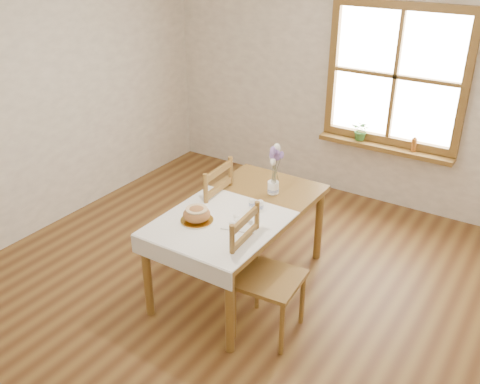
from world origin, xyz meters
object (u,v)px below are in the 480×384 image
object	(u,v)px
dining_table	(240,217)
chair_left	(199,212)
flower_vase	(273,188)
bread_plate	(197,220)
chair_right	(270,277)

from	to	relation	value
dining_table	chair_left	world-z (taller)	chair_left
dining_table	chair_left	size ratio (longest dim) A/B	1.57
chair_left	flower_vase	world-z (taller)	chair_left
chair_left	bread_plate	world-z (taller)	chair_left
chair_left	flower_vase	size ratio (longest dim) A/B	9.49
chair_right	bread_plate	world-z (taller)	chair_right
dining_table	chair_right	xyz separation A→B (m)	(0.51, -0.39, -0.17)
chair_left	dining_table	bearing A→B (deg)	74.50
dining_table	bread_plate	world-z (taller)	bread_plate
chair_left	chair_right	size ratio (longest dim) A/B	1.04
dining_table	chair_left	bearing A→B (deg)	168.13
dining_table	flower_vase	distance (m)	0.41
chair_right	flower_vase	xyz separation A→B (m)	(-0.41, 0.76, 0.31)
bread_plate	flower_vase	bearing A→B (deg)	71.22
bread_plate	flower_vase	size ratio (longest dim) A/B	2.34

